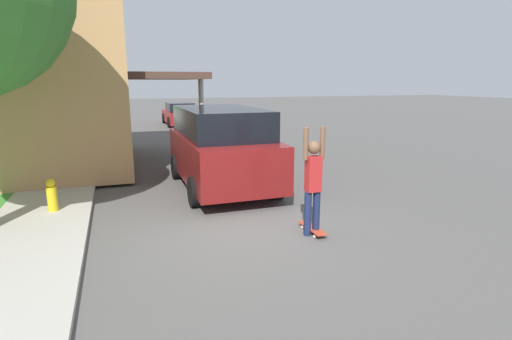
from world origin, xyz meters
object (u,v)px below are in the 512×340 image
(skateboard, at_px, (312,228))
(fire_hydrant, at_px, (52,195))
(car_down_street, at_px, (180,114))
(suv_parked, at_px, (221,147))
(skateboarder, at_px, (313,181))

(skateboard, xyz_separation_m, fire_hydrant, (-4.61, 2.64, 0.35))
(car_down_street, relative_size, skateboard, 5.73)
(suv_parked, distance_m, fire_hydrant, 4.04)
(car_down_street, height_order, skateboarder, skateboarder)
(skateboarder, xyz_separation_m, skateboard, (0.06, 0.08, -0.93))
(car_down_street, distance_m, fire_hydrant, 17.61)
(skateboard, relative_size, fire_hydrant, 1.17)
(suv_parked, relative_size, skateboarder, 2.30)
(suv_parked, relative_size, car_down_street, 0.99)
(skateboard, bearing_deg, skateboarder, -127.36)
(car_down_street, bearing_deg, fire_hydrant, -107.17)
(skateboard, bearing_deg, fire_hydrant, 150.19)
(car_down_street, bearing_deg, suv_parked, -94.87)
(suv_parked, height_order, car_down_street, suv_parked)
(car_down_street, bearing_deg, skateboarder, -91.91)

